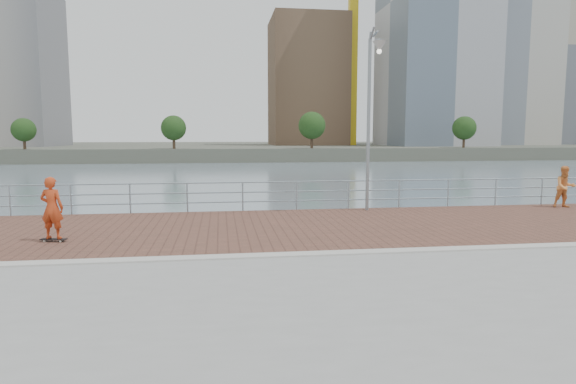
{
  "coord_description": "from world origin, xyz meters",
  "views": [
    {
      "loc": [
        -1.84,
        -11.05,
        2.85
      ],
      "look_at": [
        0.0,
        2.0,
        1.3
      ],
      "focal_mm": 30.0,
      "sensor_mm": 36.0,
      "label": 1
    }
  ],
  "objects": [
    {
      "name": "street_lamp",
      "position": [
        3.68,
        6.03,
        4.56
      ],
      "size": [
        0.47,
        1.36,
        6.42
      ],
      "color": "gray",
      "rests_on": "brick_lane"
    },
    {
      "name": "brick_lane",
      "position": [
        0.0,
        3.6,
        0.01
      ],
      "size": [
        40.0,
        6.8,
        0.02
      ],
      "primitive_type": "cube",
      "color": "brown",
      "rests_on": "seawall"
    },
    {
      "name": "shoreline_trees",
      "position": [
        7.7,
        77.0,
        4.2
      ],
      "size": [
        144.14,
        5.04,
        6.72
      ],
      "color": "#473323",
      "rests_on": "far_shore"
    },
    {
      "name": "bystander",
      "position": [
        11.61,
        6.07,
        0.84
      ],
      "size": [
        0.9,
        0.76,
        1.64
      ],
      "primitive_type": "imported",
      "rotation": [
        0.0,
        0.0,
        -0.18
      ],
      "color": "#EB8E45",
      "rests_on": "brick_lane"
    },
    {
      "name": "skateboard",
      "position": [
        -6.3,
        2.35,
        0.08
      ],
      "size": [
        0.71,
        0.31,
        0.08
      ],
      "rotation": [
        0.0,
        0.0,
        -0.19
      ],
      "color": "black",
      "rests_on": "brick_lane"
    },
    {
      "name": "skyline",
      "position": [
        31.25,
        104.51,
        26.35
      ],
      "size": [
        233.0,
        41.0,
        73.19
      ],
      "color": "#ADA38E",
      "rests_on": "far_shore"
    },
    {
      "name": "tower_crane",
      "position": [
        27.36,
        104.0,
        33.5
      ],
      "size": [
        47.0,
        2.0,
        50.7
      ],
      "color": "gold",
      "rests_on": "far_shore"
    },
    {
      "name": "curb",
      "position": [
        0.0,
        0.0,
        0.03
      ],
      "size": [
        40.0,
        0.4,
        0.06
      ],
      "primitive_type": "cube",
      "color": "#B7B5AD",
      "rests_on": "seawall"
    },
    {
      "name": "water",
      "position": [
        0.0,
        0.0,
        -2.0
      ],
      "size": [
        400.0,
        400.0,
        0.0
      ],
      "primitive_type": "plane",
      "color": "slate",
      "rests_on": "ground"
    },
    {
      "name": "skateboarder",
      "position": [
        -6.3,
        2.35,
        0.94
      ],
      "size": [
        0.67,
        0.51,
        1.66
      ],
      "primitive_type": "imported",
      "rotation": [
        0.0,
        0.0,
        2.95
      ],
      "color": "#C13E19",
      "rests_on": "skateboard"
    },
    {
      "name": "guardrail",
      "position": [
        0.0,
        7.0,
        0.69
      ],
      "size": [
        39.06,
        0.06,
        1.13
      ],
      "color": "#8C9EA8",
      "rests_on": "brick_lane"
    },
    {
      "name": "far_shore",
      "position": [
        0.0,
        122.5,
        -0.75
      ],
      "size": [
        320.0,
        95.0,
        2.5
      ],
      "primitive_type": "cube",
      "color": "#4C5142",
      "rests_on": "ground"
    }
  ]
}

